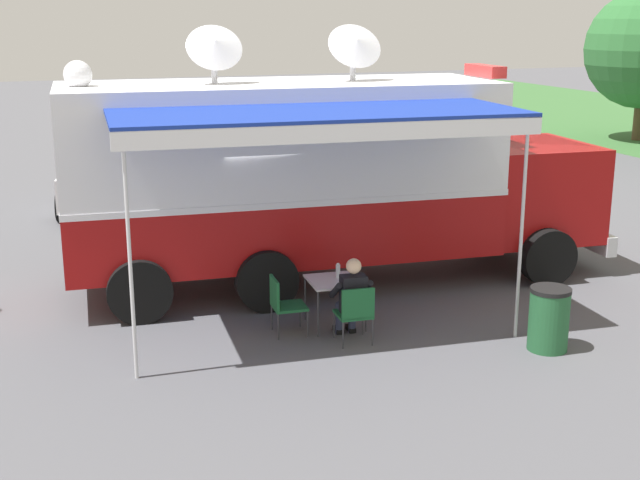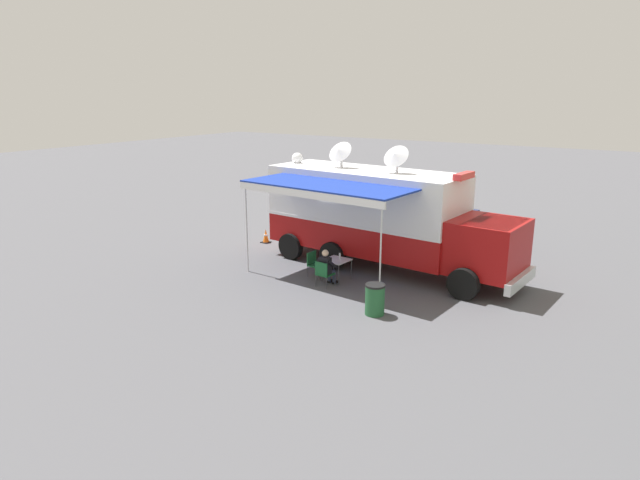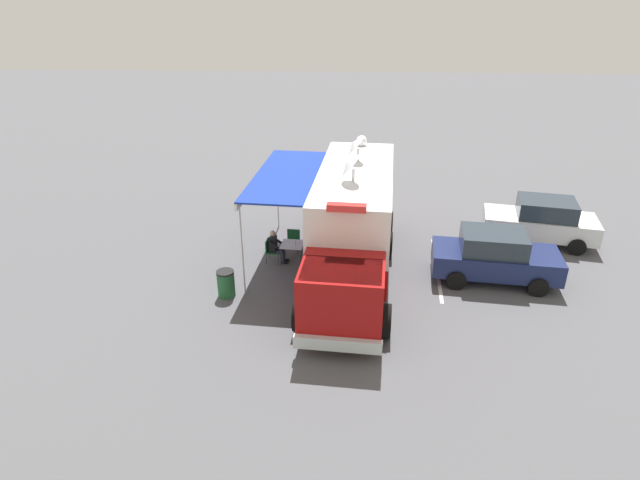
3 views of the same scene
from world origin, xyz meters
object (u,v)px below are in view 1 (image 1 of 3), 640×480
Objects in this scene: car_far_corner at (106,172)px; command_truck at (324,173)px; trash_bin at (549,319)px; water_bottle at (338,271)px; folding_chair_beside_table at (283,301)px; folding_table at (335,283)px; seated_responder at (351,297)px; car_behind_truck at (261,182)px; folding_chair_at_table at (355,310)px.

command_truck is at bearing 21.14° from car_far_corner.
command_truck is at bearing -155.28° from trash_bin.
folding_chair_beside_table is at bearing -80.50° from water_bottle.
folding_table is 0.61m from seated_responder.
car_behind_truck and car_far_corner have the same top height.
car_far_corner is at bearing -167.37° from seated_responder.
folding_chair_at_table is at bearing -114.32° from trash_bin.
seated_responder reaches higher than water_bottle.
seated_responder is (0.55, 0.86, 0.14)m from folding_chair_beside_table.
command_truck is 4.69m from trash_bin.
command_truck reaches higher than folding_table.
water_bottle is 0.18× the size of seated_responder.
folding_chair_beside_table is 9.73m from car_far_corner.
command_truck is 10.61× the size of trash_bin.
seated_responder is (0.71, -0.07, -0.18)m from water_bottle.
folding_table is at bearing 13.33° from car_far_corner.
seated_responder reaches higher than folding_chair_beside_table.
seated_responder reaches higher than trash_bin.
folding_chair_beside_table is 0.19× the size of car_far_corner.
folding_chair_beside_table is 0.96× the size of trash_bin.
folding_table is at bearing -16.05° from command_truck.
folding_chair_beside_table is (-0.74, -0.85, 0.00)m from folding_chair_at_table.
command_truck is 3.31m from folding_chair_at_table.
folding_chair_beside_table is at bearing -13.91° from car_behind_truck.
folding_table is 3.85× the size of water_bottle.
seated_responder is at bearing 57.46° from folding_chair_beside_table.
trash_bin is 0.20× the size of car_far_corner.
folding_chair_beside_table is 3.81m from trash_bin.
car_far_corner is at bearing -166.67° from folding_table.
seated_responder reaches higher than folding_table.
folding_chair_at_table is (0.80, -0.00, -0.16)m from folding_table.
water_bottle is (-0.10, 0.08, 0.16)m from folding_table.
car_far_corner is at bearing -171.63° from folding_chair_beside_table.
folding_chair_at_table is 10.61m from car_far_corner.
water_bottle reaches higher than folding_chair_at_table.
car_far_corner reaches higher than folding_chair_beside_table.
folding_chair_beside_table is 7.27m from car_behind_truck.
folding_table is 0.82m from folding_chair_at_table.
seated_responder is (-0.19, 0.02, 0.14)m from folding_chair_at_table.
water_bottle is at bearing 99.50° from folding_chair_beside_table.
command_truck is 11.10× the size of folding_chair_beside_table.
car_behind_truck reaches higher than folding_chair_at_table.
trash_bin is at bearing 24.72° from command_truck.
car_far_corner is (-10.18, -2.28, 0.23)m from seated_responder.
water_bottle is at bearing 13.93° from car_far_corner.
command_truck reaches higher than water_bottle.
car_behind_truck is (-4.86, 0.28, -1.07)m from command_truck.
trash_bin is (2.01, 2.39, -0.38)m from water_bottle.
folding_chair_beside_table is (0.16, -0.93, -0.32)m from water_bottle.
seated_responder is 7.65m from car_behind_truck.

